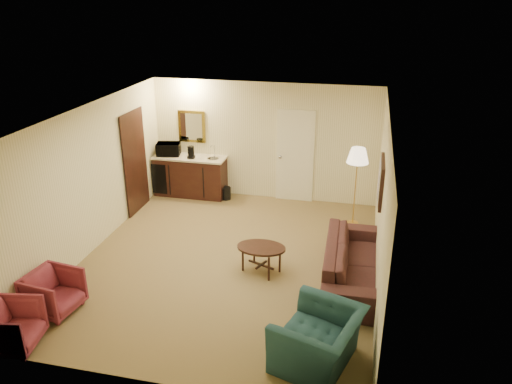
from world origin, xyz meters
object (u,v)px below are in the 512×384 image
at_px(floor_lamp, 355,187).
at_px(coffee_table, 261,259).
at_px(rose_chair_near, 53,290).
at_px(waste_bin, 226,193).
at_px(coffee_maker, 191,152).
at_px(microwave, 168,148).
at_px(teal_armchair, 319,331).
at_px(rose_chair_far, 11,325).
at_px(wetbar_cabinet, 190,176).
at_px(sofa, 354,256).

bearing_deg(floor_lamp, coffee_table, -122.83).
xyz_separation_m(rose_chair_near, waste_bin, (1.28, 4.61, -0.21)).
bearing_deg(waste_bin, coffee_maker, -178.73).
xyz_separation_m(waste_bin, microwave, (-1.34, 0.07, 0.95)).
distance_m(teal_armchair, rose_chair_far, 4.00).
height_order(rose_chair_far, coffee_table, rose_chair_far).
bearing_deg(rose_chair_near, microwave, 7.96).
distance_m(teal_armchair, coffee_maker, 5.92).
xyz_separation_m(wetbar_cabinet, rose_chair_near, (-0.43, -4.68, -0.11)).
height_order(wetbar_cabinet, teal_armchair, teal_armchair).
height_order(wetbar_cabinet, waste_bin, wetbar_cabinet).
relative_size(sofa, coffee_table, 2.88).
distance_m(rose_chair_near, waste_bin, 4.79).
bearing_deg(waste_bin, rose_chair_near, -105.47).
bearing_deg(rose_chair_near, coffee_maker, 0.94).
relative_size(teal_armchair, coffee_maker, 3.99).
height_order(wetbar_cabinet, rose_chair_near, wetbar_cabinet).
height_order(wetbar_cabinet, sofa, wetbar_cabinet).
xyz_separation_m(rose_chair_far, floor_lamp, (4.20, 4.79, 0.45)).
bearing_deg(microwave, sofa, -45.84).
height_order(teal_armchair, floor_lamp, floor_lamp).
relative_size(microwave, coffee_maker, 1.89).
xyz_separation_m(teal_armchair, floor_lamp, (0.25, 4.19, 0.33)).
height_order(coffee_table, waste_bin, coffee_table).
bearing_deg(wetbar_cabinet, microwave, -179.64).
height_order(wetbar_cabinet, coffee_table, wetbar_cabinet).
distance_m(teal_armchair, waste_bin, 5.51).
bearing_deg(sofa, teal_armchair, 168.82).
bearing_deg(teal_armchair, wetbar_cabinet, -127.69).
distance_m(rose_chair_near, coffee_table, 3.24).
height_order(sofa, teal_armchair, teal_armchair).
bearing_deg(coffee_table, coffee_maker, 127.93).
xyz_separation_m(teal_armchair, waste_bin, (-2.60, 4.85, -0.34)).
relative_size(teal_armchair, microwave, 2.11).
xyz_separation_m(sofa, teal_armchair, (-0.35, -2.03, 0.02)).
distance_m(wetbar_cabinet, teal_armchair, 6.01).
bearing_deg(floor_lamp, microwave, 170.11).
relative_size(coffee_table, microwave, 1.58).
relative_size(wetbar_cabinet, microwave, 3.19).
bearing_deg(coffee_maker, waste_bin, 14.91).
bearing_deg(rose_chair_near, coffee_table, -49.92).
xyz_separation_m(sofa, floor_lamp, (-0.10, 2.15, 0.35)).
bearing_deg(microwave, wetbar_cabinet, -11.56).
distance_m(sofa, rose_chair_near, 4.59).
height_order(teal_armchair, microwave, microwave).
distance_m(waste_bin, microwave, 1.65).
distance_m(teal_armchair, rose_chair_near, 3.89).
relative_size(coffee_table, coffee_maker, 2.98).
distance_m(rose_chair_near, microwave, 4.74).
height_order(wetbar_cabinet, coffee_maker, coffee_maker).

